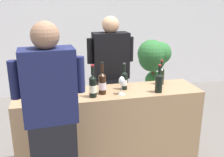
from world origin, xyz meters
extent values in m
cube|color=white|center=(0.00, 2.60, 1.40)|extent=(8.00, 0.10, 2.80)
cube|color=#9E7A56|center=(0.00, 0.00, 0.46)|extent=(2.06, 0.51, 0.91)
cylinder|color=black|center=(-0.21, -0.12, 1.01)|extent=(0.08, 0.08, 0.20)
cone|color=black|center=(-0.21, -0.12, 1.13)|extent=(0.08, 0.08, 0.04)
cylinder|color=black|center=(-0.21, -0.12, 1.20)|extent=(0.03, 0.03, 0.09)
cylinder|color=maroon|center=(-0.21, -0.12, 1.25)|extent=(0.04, 0.04, 0.01)
cylinder|color=white|center=(-0.21, -0.12, 1.00)|extent=(0.08, 0.08, 0.08)
cylinder|color=black|center=(-0.80, -0.12, 1.01)|extent=(0.07, 0.07, 0.21)
cone|color=black|center=(-0.80, -0.12, 1.14)|extent=(0.07, 0.07, 0.03)
cylinder|color=black|center=(-0.80, -0.12, 1.19)|extent=(0.03, 0.03, 0.07)
cylinder|color=#B79333|center=(-0.80, -0.12, 1.23)|extent=(0.03, 0.03, 0.01)
cylinder|color=white|center=(-0.80, -0.12, 1.00)|extent=(0.07, 0.07, 0.07)
cylinder|color=black|center=(-0.50, 0.06, 1.02)|extent=(0.07, 0.07, 0.22)
cone|color=black|center=(-0.50, 0.06, 1.14)|extent=(0.07, 0.07, 0.03)
cylinder|color=black|center=(-0.50, 0.06, 1.20)|extent=(0.03, 0.03, 0.08)
cylinder|color=#333338|center=(-0.50, 0.06, 1.25)|extent=(0.03, 0.03, 0.01)
cylinder|color=silver|center=(-0.50, 0.06, 1.01)|extent=(0.08, 0.08, 0.09)
cylinder|color=black|center=(0.66, 0.12, 1.00)|extent=(0.07, 0.07, 0.18)
cone|color=black|center=(0.66, 0.12, 1.11)|extent=(0.07, 0.07, 0.03)
cylinder|color=black|center=(0.66, 0.12, 1.16)|extent=(0.03, 0.03, 0.07)
cylinder|color=maroon|center=(0.66, 0.12, 1.20)|extent=(0.03, 0.03, 0.01)
cylinder|color=black|center=(0.17, 0.04, 1.00)|extent=(0.07, 0.07, 0.18)
cone|color=black|center=(0.17, 0.04, 1.11)|extent=(0.07, 0.07, 0.04)
cylinder|color=black|center=(0.17, 0.04, 1.17)|extent=(0.03, 0.03, 0.07)
cylinder|color=#333338|center=(0.17, 0.04, 1.21)|extent=(0.03, 0.03, 0.01)
cylinder|color=silver|center=(0.17, 0.04, 0.99)|extent=(0.07, 0.07, 0.07)
cylinder|color=black|center=(0.52, -0.14, 1.00)|extent=(0.08, 0.08, 0.19)
cone|color=black|center=(0.52, -0.14, 1.11)|extent=(0.08, 0.08, 0.03)
cylinder|color=black|center=(0.52, -0.14, 1.17)|extent=(0.03, 0.03, 0.09)
cylinder|color=maroon|center=(0.52, -0.14, 1.22)|extent=(0.03, 0.03, 0.01)
cylinder|color=black|center=(-0.35, 0.13, 1.02)|extent=(0.08, 0.08, 0.22)
cone|color=black|center=(-0.35, 0.13, 1.14)|extent=(0.08, 0.08, 0.03)
cylinder|color=black|center=(-0.35, 0.13, 1.19)|extent=(0.03, 0.03, 0.07)
cylinder|color=#B79333|center=(-0.35, 0.13, 1.23)|extent=(0.03, 0.03, 0.01)
cylinder|color=beige|center=(-0.35, 0.13, 1.01)|extent=(0.09, 0.09, 0.08)
cylinder|color=black|center=(-0.09, -0.05, 1.01)|extent=(0.08, 0.08, 0.21)
cone|color=black|center=(-0.09, -0.05, 1.14)|extent=(0.08, 0.08, 0.04)
cylinder|color=black|center=(-0.09, -0.05, 1.20)|extent=(0.03, 0.03, 0.10)
cylinder|color=black|center=(-0.09, -0.05, 1.26)|extent=(0.03, 0.03, 0.01)
cylinder|color=silver|center=(-0.09, -0.05, 1.00)|extent=(0.08, 0.08, 0.08)
cylinder|color=silver|center=(0.11, -0.11, 0.91)|extent=(0.08, 0.08, 0.00)
cylinder|color=silver|center=(0.11, -0.11, 0.96)|extent=(0.01, 0.01, 0.10)
ellipsoid|color=silver|center=(0.11, -0.11, 1.06)|extent=(0.07, 0.07, 0.10)
ellipsoid|color=maroon|center=(0.11, -0.11, 1.04)|extent=(0.05, 0.05, 0.04)
cylinder|color=silver|center=(-0.70, 0.10, 1.00)|extent=(0.24, 0.24, 0.18)
torus|color=silver|center=(-0.70, 0.10, 1.10)|extent=(0.25, 0.25, 0.01)
cube|color=black|center=(0.13, 0.52, 0.46)|extent=(0.41, 0.25, 0.91)
cube|color=black|center=(0.13, 0.52, 1.21)|extent=(0.46, 0.25, 0.58)
sphere|color=tan|center=(0.13, 0.52, 1.59)|extent=(0.21, 0.21, 0.21)
cylinder|color=black|center=(0.39, 0.53, 1.28)|extent=(0.08, 0.08, 0.32)
cylinder|color=black|center=(-0.14, 0.51, 1.28)|extent=(0.08, 0.08, 0.32)
cube|color=#191E47|center=(-0.63, -0.63, 1.24)|extent=(0.44, 0.27, 0.60)
sphere|color=#8C664C|center=(-0.63, -0.63, 1.63)|extent=(0.22, 0.22, 0.22)
cylinder|color=#191E47|center=(-0.88, -0.65, 1.31)|extent=(0.08, 0.08, 0.30)
cylinder|color=#191E47|center=(-0.38, -0.61, 1.31)|extent=(0.08, 0.08, 0.30)
cylinder|color=brown|center=(0.99, 1.16, 0.14)|extent=(0.35, 0.35, 0.29)
sphere|color=#2D6B33|center=(0.94, 1.11, 1.00)|extent=(0.44, 0.44, 0.44)
sphere|color=#2D6B33|center=(0.99, 1.16, 0.98)|extent=(0.29, 0.29, 0.29)
sphere|color=#2D6B33|center=(1.04, 1.23, 0.59)|extent=(0.30, 0.30, 0.30)
sphere|color=#2D6B33|center=(1.05, 1.07, 1.09)|extent=(0.35, 0.35, 0.35)
sphere|color=#2D6B33|center=(0.91, 1.06, 1.08)|extent=(0.44, 0.44, 0.44)
cylinder|color=#4C3823|center=(0.99, 1.16, 0.59)|extent=(0.05, 0.05, 0.60)
camera|label=1|loc=(-0.57, -2.60, 1.89)|focal=40.76mm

